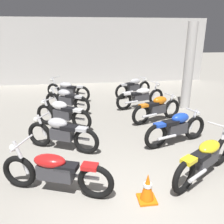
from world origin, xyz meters
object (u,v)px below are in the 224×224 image
at_px(motorcycle_left_row_3, 67,100).
at_px(motorcycle_right_row_0, 206,157).
at_px(motorcycle_right_row_3, 141,96).
at_px(motorcycle_right_row_1, 177,128).
at_px(motorcycle_left_row_4, 68,90).
at_px(traffic_cone, 147,188).
at_px(motorcycle_left_row_1, 62,133).
at_px(motorcycle_right_row_4, 133,87).
at_px(motorcycle_right_row_2, 157,108).
at_px(support_pillar, 189,67).
at_px(motorcycle_left_row_2, 63,114).
at_px(motorcycle_left_row_0, 55,171).

xyz_separation_m(motorcycle_left_row_3, motorcycle_right_row_0, (2.98, -4.60, -0.01)).
distance_m(motorcycle_right_row_0, motorcycle_right_row_3, 4.75).
distance_m(motorcycle_left_row_3, motorcycle_right_row_3, 2.87).
xyz_separation_m(motorcycle_right_row_1, motorcycle_right_row_3, (-0.12, 3.23, -0.01)).
xyz_separation_m(motorcycle_left_row_3, motorcycle_left_row_4, (-0.04, 1.68, -0.01)).
height_order(motorcycle_right_row_3, traffic_cone, motorcycle_right_row_3).
relative_size(motorcycle_left_row_1, motorcycle_right_row_1, 0.96).
bearing_deg(motorcycle_right_row_4, motorcycle_left_row_3, -149.74).
height_order(motorcycle_right_row_0, traffic_cone, motorcycle_right_row_0).
xyz_separation_m(motorcycle_left_row_3, motorcycle_right_row_3, (2.87, 0.15, -0.01)).
distance_m(motorcycle_left_row_4, motorcycle_right_row_2, 4.35).
distance_m(motorcycle_left_row_1, motorcycle_right_row_2, 3.40).
bearing_deg(motorcycle_left_row_4, traffic_cone, -76.37).
relative_size(motorcycle_left_row_1, motorcycle_right_row_3, 0.88).
bearing_deg(traffic_cone, motorcycle_right_row_4, 79.21).
xyz_separation_m(motorcycle_right_row_0, traffic_cone, (-1.36, -0.54, -0.19)).
xyz_separation_m(motorcycle_left_row_4, motorcycle_right_row_4, (2.96, 0.03, 0.01)).
distance_m(motorcycle_left_row_1, motorcycle_right_row_0, 3.35).
bearing_deg(support_pillar, motorcycle_left_row_2, -163.00).
xyz_separation_m(motorcycle_left_row_0, motorcycle_right_row_3, (2.86, 4.84, 0.00)).
bearing_deg(motorcycle_left_row_0, motorcycle_right_row_3, 59.44).
xyz_separation_m(motorcycle_right_row_3, traffic_cone, (-1.25, -5.29, -0.19)).
relative_size(motorcycle_left_row_2, motorcycle_right_row_2, 0.94).
bearing_deg(motorcycle_right_row_3, motorcycle_right_row_4, 88.11).
relative_size(motorcycle_right_row_0, motorcycle_right_row_3, 0.90).
relative_size(motorcycle_right_row_2, motorcycle_right_row_4, 1.02).
bearing_deg(motorcycle_left_row_4, motorcycle_left_row_2, -90.20).
xyz_separation_m(motorcycle_left_row_0, traffic_cone, (1.60, -0.45, -0.19)).
relative_size(motorcycle_right_row_3, motorcycle_right_row_4, 1.14).
height_order(motorcycle_left_row_3, motorcycle_right_row_0, motorcycle_right_row_0).
relative_size(motorcycle_left_row_2, motorcycle_left_row_3, 1.03).
relative_size(motorcycle_left_row_3, motorcycle_right_row_0, 0.91).
height_order(support_pillar, motorcycle_right_row_4, support_pillar).
distance_m(motorcycle_right_row_1, motorcycle_right_row_3, 3.23).
relative_size(motorcycle_left_row_1, motorcycle_right_row_2, 0.98).
height_order(motorcycle_left_row_0, motorcycle_right_row_0, same).
height_order(motorcycle_left_row_3, motorcycle_right_row_2, same).
bearing_deg(motorcycle_left_row_0, motorcycle_left_row_4, 90.45).
relative_size(support_pillar, motorcycle_right_row_0, 1.71).
distance_m(motorcycle_left_row_2, motorcycle_left_row_4, 3.22).
bearing_deg(motorcycle_right_row_0, motorcycle_right_row_1, 89.30).
bearing_deg(motorcycle_right_row_1, motorcycle_right_row_2, 89.30).
distance_m(motorcycle_left_row_3, traffic_cone, 5.40).
bearing_deg(motorcycle_right_row_2, motorcycle_left_row_1, -151.91).
relative_size(motorcycle_left_row_4, motorcycle_right_row_0, 1.03).
bearing_deg(motorcycle_left_row_1, motorcycle_left_row_3, 90.35).
bearing_deg(motorcycle_right_row_0, motorcycle_left_row_2, 134.63).
bearing_deg(motorcycle_right_row_0, motorcycle_left_row_4, 115.62).
xyz_separation_m(motorcycle_left_row_0, motorcycle_left_row_2, (-0.06, 3.15, 0.01)).
bearing_deg(motorcycle_right_row_1, motorcycle_right_row_0, -90.70).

